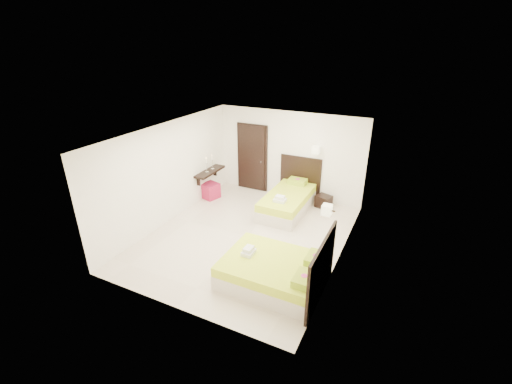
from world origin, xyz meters
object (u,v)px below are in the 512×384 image
at_px(nightstand, 323,201).
at_px(ottoman, 210,191).
at_px(bed_single, 289,200).
at_px(bed_double, 277,271).

height_order(nightstand, ottoman, ottoman).
xyz_separation_m(bed_single, ottoman, (-2.45, -0.26, -0.08)).
relative_size(nightstand, ottoman, 0.87).
distance_m(bed_single, ottoman, 2.46).
height_order(bed_single, bed_double, bed_single).
bearing_deg(bed_double, bed_single, 106.99).
relative_size(bed_single, ottoman, 4.58).
bearing_deg(nightstand, bed_single, -125.63).
distance_m(bed_single, nightstand, 1.06).
bearing_deg(bed_single, nightstand, 36.50).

